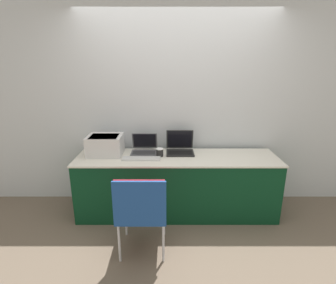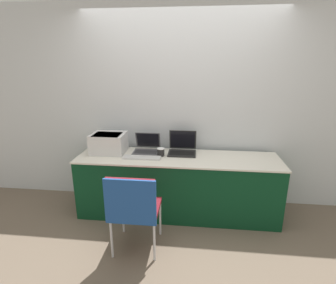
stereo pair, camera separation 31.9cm
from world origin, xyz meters
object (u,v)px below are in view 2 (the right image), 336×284
object	(u,v)px
printer	(109,142)
laptop_left	(147,148)
coffee_cup	(161,152)
chair	(133,205)
laptop_right	(182,148)
external_keyboard	(142,158)

from	to	relation	value
printer	laptop_left	size ratio (longest dim) A/B	1.30
laptop_left	coffee_cup	bearing A→B (deg)	-34.37
chair	laptop_left	bearing A→B (deg)	92.81
printer	coffee_cup	xyz separation A→B (m)	(0.68, -0.06, -0.08)
laptop_right	external_keyboard	bearing A→B (deg)	-150.97
external_keyboard	laptop_left	bearing A→B (deg)	86.87
laptop_left	laptop_right	xyz separation A→B (m)	(0.46, 0.01, 0.01)
external_keyboard	printer	bearing A→B (deg)	158.89
printer	laptop_right	world-z (taller)	laptop_right
laptop_left	coffee_cup	size ratio (longest dim) A/B	3.29
chair	external_keyboard	bearing A→B (deg)	94.90
laptop_left	coffee_cup	distance (m)	0.25
external_keyboard	chair	xyz separation A→B (m)	(0.06, -0.72, -0.22)
printer	chair	size ratio (longest dim) A/B	0.48
external_keyboard	chair	world-z (taller)	chair
laptop_right	external_keyboard	distance (m)	0.54
laptop_left	laptop_right	world-z (taller)	laptop_right
laptop_left	laptop_right	bearing A→B (deg)	1.03
external_keyboard	coffee_cup	world-z (taller)	coffee_cup
printer	coffee_cup	world-z (taller)	printer
printer	external_keyboard	distance (m)	0.51
laptop_right	chair	size ratio (longest dim) A/B	0.40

